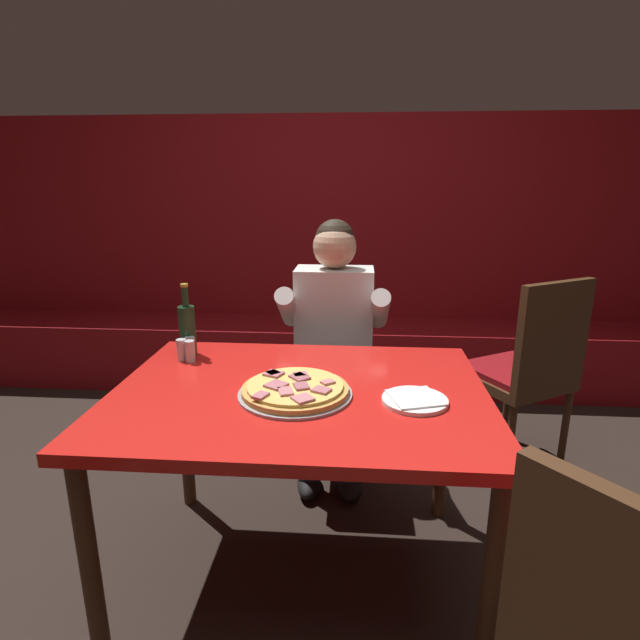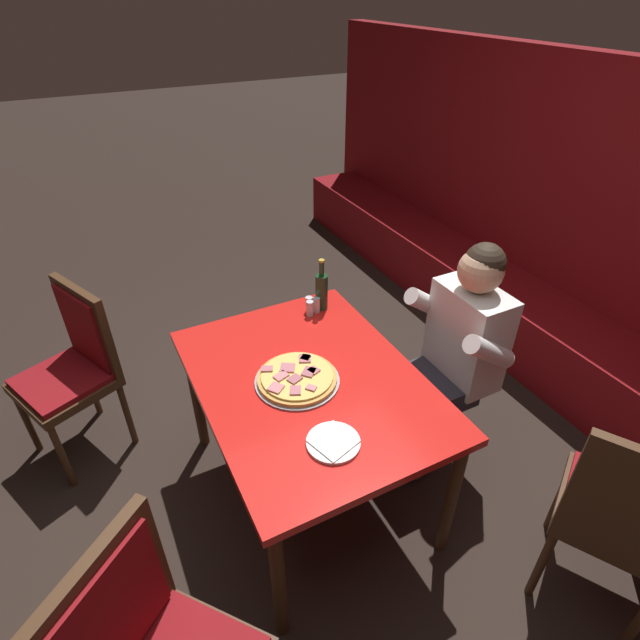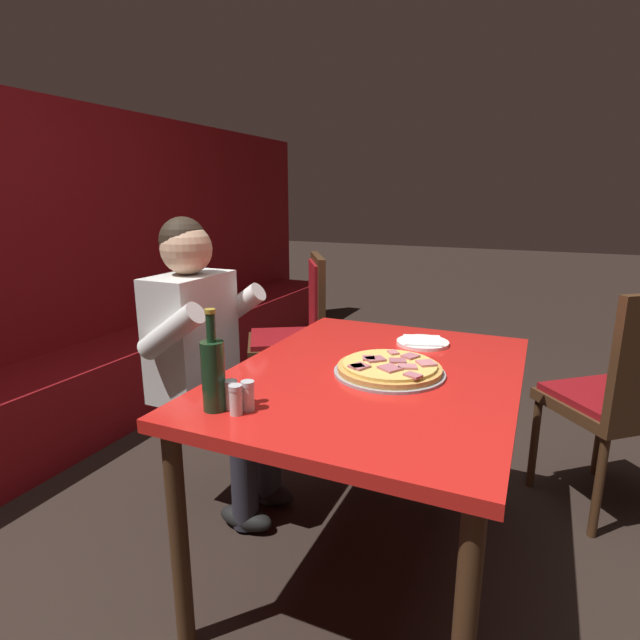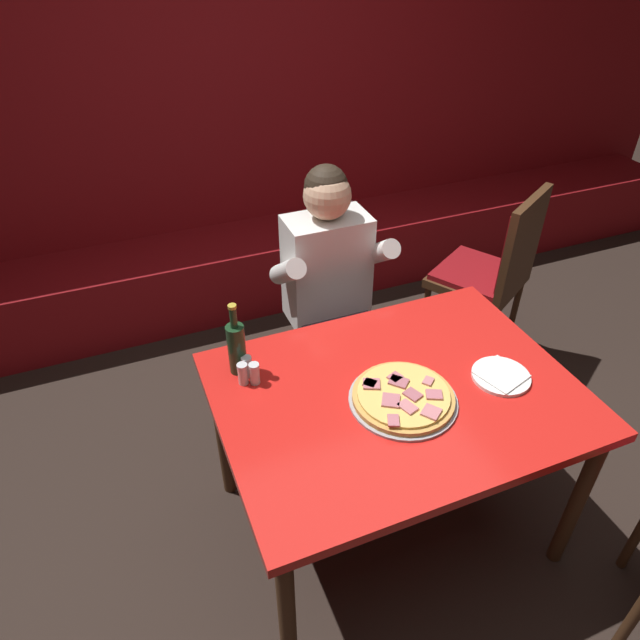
% 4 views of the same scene
% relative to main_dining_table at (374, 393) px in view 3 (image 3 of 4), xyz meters
% --- Properties ---
extents(ground_plane, '(24.00, 24.00, 0.00)m').
position_rel_main_dining_table_xyz_m(ground_plane, '(0.00, 0.00, -0.69)').
color(ground_plane, black).
extents(booth_bench, '(6.46, 0.48, 0.46)m').
position_rel_main_dining_table_xyz_m(booth_bench, '(0.00, 1.86, -0.46)').
color(booth_bench, maroon).
rests_on(booth_bench, ground_plane).
extents(main_dining_table, '(1.26, 0.94, 0.77)m').
position_rel_main_dining_table_xyz_m(main_dining_table, '(0.00, 0.00, 0.00)').
color(main_dining_table, '#422816').
rests_on(main_dining_table, ground_plane).
extents(pizza, '(0.38, 0.38, 0.05)m').
position_rel_main_dining_table_xyz_m(pizza, '(-0.01, -0.05, 0.10)').
color(pizza, '#9E9EA3').
rests_on(pizza, main_dining_table).
extents(plate_white_paper, '(0.21, 0.21, 0.02)m').
position_rel_main_dining_table_xyz_m(plate_white_paper, '(0.38, -0.08, 0.09)').
color(plate_white_paper, white).
rests_on(plate_white_paper, main_dining_table).
extents(beer_bottle, '(0.07, 0.07, 0.29)m').
position_rel_main_dining_table_xyz_m(beer_bottle, '(-0.49, 0.31, 0.19)').
color(beer_bottle, '#19381E').
rests_on(beer_bottle, main_dining_table).
extents(shaker_black_pepper, '(0.04, 0.04, 0.09)m').
position_rel_main_dining_table_xyz_m(shaker_black_pepper, '(-0.47, 0.27, 0.12)').
color(shaker_black_pepper, silver).
rests_on(shaker_black_pepper, main_dining_table).
extents(shaker_red_pepper_flakes, '(0.04, 0.04, 0.09)m').
position_rel_main_dining_table_xyz_m(shaker_red_pepper_flakes, '(-0.45, 0.23, 0.12)').
color(shaker_red_pepper_flakes, silver).
rests_on(shaker_red_pepper_flakes, main_dining_table).
extents(shaker_parmesan, '(0.04, 0.04, 0.09)m').
position_rel_main_dining_table_xyz_m(shaker_parmesan, '(-0.49, 0.24, 0.12)').
color(shaker_parmesan, silver).
rests_on(shaker_parmesan, main_dining_table).
extents(diner_seated_blue_shirt, '(0.53, 0.53, 1.27)m').
position_rel_main_dining_table_xyz_m(diner_seated_blue_shirt, '(0.08, 0.75, 0.02)').
color(diner_seated_blue_shirt, black).
rests_on(diner_seated_blue_shirt, ground_plane).
extents(dining_chair_far_left, '(0.60, 0.60, 1.02)m').
position_rel_main_dining_table_xyz_m(dining_chair_far_left, '(1.03, 0.81, -0.10)').
color(dining_chair_far_left, '#422816').
rests_on(dining_chair_far_left, ground_plane).
extents(dining_chair_by_booth, '(0.62, 0.62, 1.01)m').
position_rel_main_dining_table_xyz_m(dining_chair_by_booth, '(0.71, -0.86, -0.11)').
color(dining_chair_by_booth, '#422816').
rests_on(dining_chair_by_booth, ground_plane).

